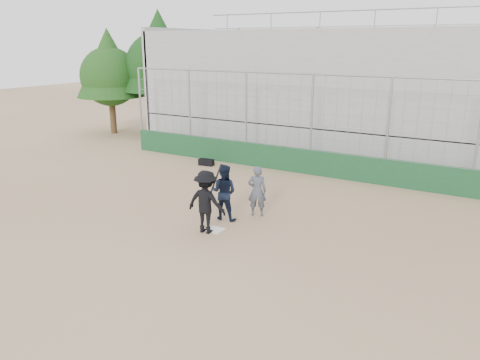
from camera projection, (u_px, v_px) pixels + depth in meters
The scene contains 10 objects.
ground at pixel (215, 230), 13.43m from camera, with size 90.00×90.00×0.00m, color #846547.
home_plate at pixel (215, 230), 13.43m from camera, with size 0.44×0.44×0.02m, color white.
backstop at pixel (310, 151), 18.94m from camera, with size 18.10×0.25×4.04m.
bleachers at pixel (351, 91), 22.48m from camera, with size 20.25×6.70×6.98m.
tree_left at pixel (160, 57), 26.65m from camera, with size 4.48×4.48×7.00m.
tree_right at pixel (109, 68), 26.80m from camera, with size 3.84×3.84×6.00m.
batter_at_plate at pixel (206, 202), 13.07m from camera, with size 1.21×0.81×1.95m.
catcher_crouched at pixel (224, 201), 14.09m from camera, with size 0.89×0.72×1.17m.
umpire at pixel (257, 194), 14.38m from camera, with size 0.58×0.38×1.43m, color #434855.
equipment_bag at pixel (206, 162), 20.48m from camera, with size 0.70×0.37×0.33m.
Camera 1 is at (6.96, -10.38, 5.17)m, focal length 35.00 mm.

